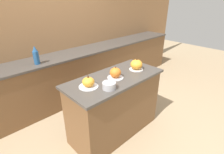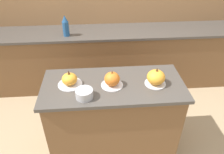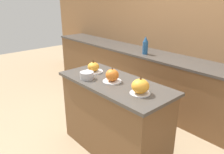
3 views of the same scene
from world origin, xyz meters
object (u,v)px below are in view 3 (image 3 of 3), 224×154
pumpkin_cake_center (112,76)px  bottle_tall (145,46)px  pumpkin_cake_right (140,87)px  pumpkin_cake_left (93,67)px  mixing_bowl (87,75)px

pumpkin_cake_center → bottle_tall: bearing=114.2°
pumpkin_cake_right → bottle_tall: bottle_tall is taller
pumpkin_cake_left → mixing_bowl: (0.15, -0.21, -0.02)m
pumpkin_cake_center → pumpkin_cake_right: 0.42m
pumpkin_cake_center → pumpkin_cake_left: bearing=173.5°
pumpkin_cake_right → mixing_bowl: bearing=-167.6°
pumpkin_cake_center → pumpkin_cake_right: pumpkin_cake_right is taller
pumpkin_cake_right → mixing_bowl: pumpkin_cake_right is taller
pumpkin_cake_left → pumpkin_cake_right: (0.83, -0.05, 0.02)m
pumpkin_cake_left → pumpkin_cake_center: bearing=-6.5°
pumpkin_cake_left → pumpkin_cake_right: pumpkin_cake_right is taller
pumpkin_cake_left → mixing_bowl: 0.25m
pumpkin_cake_left → pumpkin_cake_center: pumpkin_cake_center is taller
pumpkin_cake_center → pumpkin_cake_right: bearing=-1.2°
pumpkin_cake_center → bottle_tall: size_ratio=0.73×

